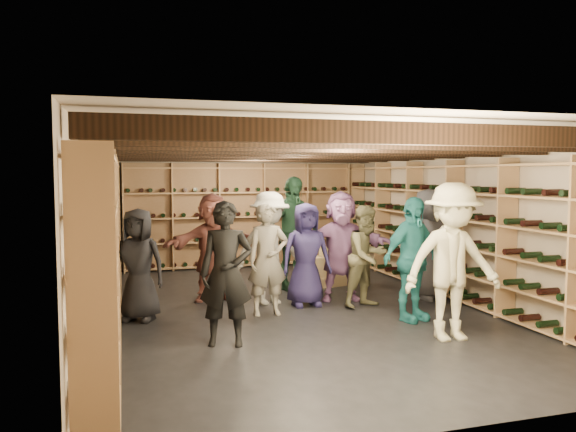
% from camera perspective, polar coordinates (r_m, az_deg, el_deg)
% --- Properties ---
extents(ground, '(8.00, 8.00, 0.00)m').
position_cam_1_polar(ground, '(8.18, 0.81, -9.39)').
color(ground, black).
rests_on(ground, ground).
extents(walls, '(5.52, 8.02, 2.40)m').
position_cam_1_polar(walls, '(7.98, 0.82, -0.99)').
color(walls, tan).
rests_on(walls, ground).
extents(ceiling, '(5.50, 8.00, 0.01)m').
position_cam_1_polar(ceiling, '(7.96, 0.83, 7.65)').
color(ceiling, beige).
rests_on(ceiling, walls).
extents(ceiling_joists, '(5.40, 7.12, 0.18)m').
position_cam_1_polar(ceiling_joists, '(7.95, 0.83, 6.64)').
color(ceiling_joists, black).
rests_on(ceiling_joists, ground).
extents(wine_rack_left, '(0.32, 7.50, 2.15)m').
position_cam_1_polar(wine_rack_left, '(7.64, -17.94, -2.38)').
color(wine_rack_left, '#A87F51').
rests_on(wine_rack_left, ground).
extents(wine_rack_right, '(0.32, 7.50, 2.15)m').
position_cam_1_polar(wine_rack_right, '(9.09, 16.48, -1.31)').
color(wine_rack_right, '#A87F51').
rests_on(wine_rack_right, ground).
extents(wine_rack_back, '(4.70, 0.30, 2.15)m').
position_cam_1_polar(wine_rack_back, '(11.69, -4.78, 0.07)').
color(wine_rack_back, '#A87F51').
rests_on(wine_rack_back, ground).
extents(crate_stack_left, '(0.51, 0.35, 0.51)m').
position_cam_1_polar(crate_stack_left, '(9.68, 2.42, -5.69)').
color(crate_stack_left, tan).
rests_on(crate_stack_left, ground).
extents(crate_stack_right, '(0.57, 0.46, 0.68)m').
position_cam_1_polar(crate_stack_right, '(9.83, 4.76, -5.05)').
color(crate_stack_right, tan).
rests_on(crate_stack_right, ground).
extents(crate_loose, '(0.59, 0.49, 0.17)m').
position_cam_1_polar(crate_loose, '(11.15, 2.57, -5.26)').
color(crate_loose, tan).
rests_on(crate_loose, ground).
extents(person_0, '(0.86, 0.73, 1.49)m').
position_cam_1_polar(person_0, '(7.67, -14.96, -4.79)').
color(person_0, black).
rests_on(person_0, ground).
extents(person_1, '(0.68, 0.54, 1.64)m').
position_cam_1_polar(person_1, '(6.37, -6.30, -5.82)').
color(person_1, black).
rests_on(person_1, ground).
extents(person_2, '(0.87, 0.77, 1.48)m').
position_cam_1_polar(person_2, '(8.23, 8.05, -4.08)').
color(person_2, brown).
rests_on(person_2, ground).
extents(person_3, '(1.23, 0.77, 1.84)m').
position_cam_1_polar(person_3, '(6.80, 16.35, -4.48)').
color(person_3, beige).
rests_on(person_3, ground).
extents(person_4, '(1.04, 0.68, 1.64)m').
position_cam_1_polar(person_4, '(7.57, 12.46, -4.29)').
color(person_4, teal).
rests_on(person_4, ground).
extents(person_5, '(1.55, 0.55, 1.65)m').
position_cam_1_polar(person_5, '(8.65, -7.61, -3.12)').
color(person_5, brown).
rests_on(person_5, ground).
extents(person_6, '(0.75, 0.50, 1.51)m').
position_cam_1_polar(person_6, '(8.25, 1.86, -3.91)').
color(person_6, '#231E4B').
rests_on(person_6, ground).
extents(person_7, '(0.56, 0.37, 1.53)m').
position_cam_1_polar(person_7, '(7.69, -2.10, -4.44)').
color(person_7, gray).
rests_on(person_7, ground).
extents(person_9, '(1.17, 0.81, 1.67)m').
position_cam_1_polar(person_9, '(8.32, -1.91, -3.29)').
color(person_9, '#A09F93').
rests_on(person_9, ground).
extents(person_10, '(1.20, 0.84, 1.90)m').
position_cam_1_polar(person_10, '(9.34, 0.43, -1.77)').
color(person_10, '#1F442E').
rests_on(person_10, ground).
extents(person_11, '(1.62, 0.79, 1.67)m').
position_cam_1_polar(person_11, '(8.61, 5.41, -3.05)').
color(person_11, '#8F5C94').
rests_on(person_11, ground).
extents(person_12, '(0.97, 0.79, 1.71)m').
position_cam_1_polar(person_12, '(8.97, 14.12, -2.75)').
color(person_12, '#37373D').
rests_on(person_12, ground).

